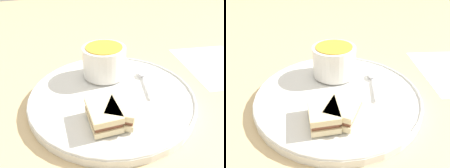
# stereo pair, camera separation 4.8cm
# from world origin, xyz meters

# --- Properties ---
(ground_plane) EXTENTS (2.40, 2.40, 0.00)m
(ground_plane) POSITION_xyz_m (0.00, 0.00, 0.00)
(ground_plane) COLOR #D1B27F
(plate) EXTENTS (0.37, 0.37, 0.02)m
(plate) POSITION_xyz_m (0.00, 0.00, 0.01)
(plate) COLOR white
(plate) RESTS_ON ground_plane
(soup_bowl) EXTENTS (0.11, 0.11, 0.08)m
(soup_bowl) POSITION_xyz_m (0.01, 0.08, 0.06)
(soup_bowl) COLOR white
(soup_bowl) RESTS_ON plate
(spoon) EXTENTS (0.05, 0.12, 0.01)m
(spoon) POSITION_xyz_m (0.10, 0.04, 0.03)
(spoon) COLOR silver
(spoon) RESTS_ON plate
(sandwich_half_near) EXTENTS (0.06, 0.08, 0.03)m
(sandwich_half_near) POSITION_xyz_m (-0.05, -0.08, 0.04)
(sandwich_half_near) COLOR beige
(sandwich_half_near) RESTS_ON plate
(sandwich_half_far) EXTENTS (0.09, 0.10, 0.03)m
(sandwich_half_far) POSITION_xyz_m (-0.01, -0.08, 0.04)
(sandwich_half_far) COLOR beige
(sandwich_half_far) RESTS_ON plate
(menu_sheet) EXTENTS (0.24, 0.29, 0.00)m
(menu_sheet) POSITION_xyz_m (0.35, 0.06, 0.00)
(menu_sheet) COLOR white
(menu_sheet) RESTS_ON ground_plane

